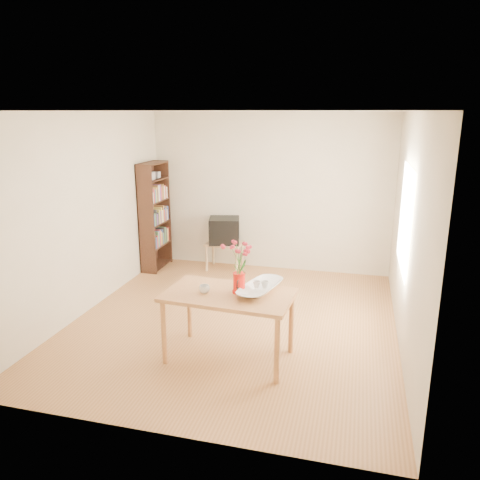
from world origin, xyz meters
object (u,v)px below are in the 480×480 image
(pitcher, at_px, (239,284))
(bowl, at_px, (260,272))
(table, at_px, (229,301))
(mug, at_px, (204,289))
(television, at_px, (225,230))

(pitcher, relative_size, bowl, 0.47)
(table, bearing_deg, mug, -163.31)
(mug, bearing_deg, television, -116.10)
(television, bearing_deg, table, -86.67)
(table, height_order, bowl, bowl)
(pitcher, height_order, television, pitcher)
(mug, distance_m, bowl, 0.62)
(table, xyz_separation_m, pitcher, (0.10, 0.05, 0.19))
(table, height_order, mug, mug)
(pitcher, relative_size, mug, 2.01)
(mug, bearing_deg, table, 154.38)
(mug, bearing_deg, bowl, 160.51)
(table, height_order, pitcher, pitcher)
(television, bearing_deg, pitcher, -84.54)
(mug, height_order, television, television)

